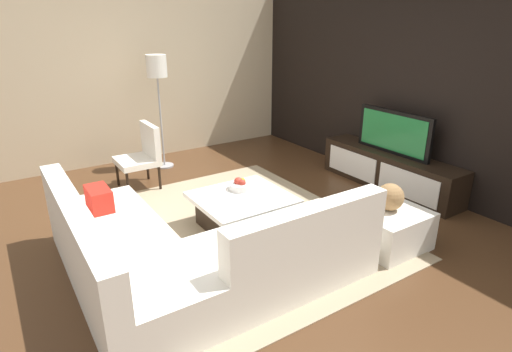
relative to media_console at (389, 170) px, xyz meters
The scene contains 13 objects.
ground_plane 2.41m from the media_console, 90.00° to the right, with size 14.00×14.00×0.00m, color #4C301C.
feature_wall_back 1.19m from the media_console, 90.00° to the left, with size 6.40×0.12×2.80m, color black.
side_wall_left 4.05m from the media_console, 145.54° to the right, with size 0.12×5.20×2.80m, color beige.
area_rug 2.41m from the media_console, 92.39° to the right, with size 3.30×2.74×0.01m, color tan.
media_console is the anchor object (origin of this frame).
television 0.54m from the media_console, 90.00° to the left, with size 1.15×0.06×0.57m.
sectional_couch 3.28m from the media_console, 81.09° to the right, with size 2.30×2.40×0.83m.
coffee_table 2.30m from the media_console, 92.49° to the right, with size 0.93×0.99×0.38m.
accent_chair_near 3.37m from the media_console, 124.16° to the right, with size 0.56×0.51×0.87m.
floor_lamp 3.58m from the media_console, 138.17° to the right, with size 0.30×0.30×1.71m.
ottoman 1.63m from the media_console, 50.67° to the right, with size 0.70×0.70×0.40m, color white.
fruit_bowl 2.22m from the media_console, 97.30° to the right, with size 0.28×0.28×0.14m.
decorative_ball 1.65m from the media_console, 50.67° to the right, with size 0.28×0.28×0.28m, color #997247.
Camera 1 is at (3.47, -2.05, 2.21)m, focal length 29.17 mm.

